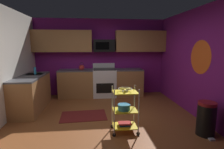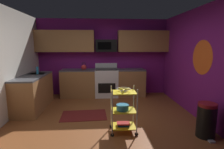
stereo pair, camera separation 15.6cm
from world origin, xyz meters
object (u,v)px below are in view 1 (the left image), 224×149
(fruit_bowl, at_px, (125,89))
(rolling_cart, at_px, (125,110))
(mixing_bowl_large, at_px, (124,107))
(trash_can, at_px, (206,119))
(book_stack, at_px, (125,124))
(microwave, at_px, (104,46))
(kettle, at_px, (82,67))
(dish_soap_bottle, at_px, (35,71))
(oven_range, at_px, (104,82))

(fruit_bowl, bearing_deg, rolling_cart, -45.00)
(mixing_bowl_large, height_order, trash_can, trash_can)
(book_stack, distance_m, trash_can, 1.57)
(book_stack, bearing_deg, microwave, 95.47)
(trash_can, bearing_deg, kettle, 131.67)
(book_stack, relative_size, kettle, 0.98)
(mixing_bowl_large, distance_m, dish_soap_bottle, 2.87)
(microwave, bearing_deg, kettle, -171.73)
(rolling_cart, distance_m, mixing_bowl_large, 0.07)
(kettle, bearing_deg, mixing_bowl_large, -69.07)
(kettle, bearing_deg, dish_soap_bottle, -146.42)
(oven_range, bearing_deg, trash_can, -57.89)
(trash_can, bearing_deg, fruit_bowl, 169.67)
(microwave, distance_m, kettle, 1.03)
(kettle, relative_size, trash_can, 0.40)
(book_stack, bearing_deg, kettle, 111.30)
(fruit_bowl, xyz_separation_m, kettle, (-1.00, 2.57, 0.12))
(microwave, bearing_deg, fruit_bowl, -84.53)
(fruit_bowl, height_order, book_stack, fruit_bowl)
(fruit_bowl, distance_m, trash_can, 1.65)
(mixing_bowl_large, height_order, book_stack, mixing_bowl_large)
(microwave, xyz_separation_m, book_stack, (0.26, -2.68, -1.54))
(rolling_cart, bearing_deg, microwave, 95.47)
(trash_can, bearing_deg, oven_range, 122.11)
(microwave, bearing_deg, dish_soap_bottle, -154.93)
(oven_range, xyz_separation_m, dish_soap_bottle, (-1.97, -0.82, 0.54))
(mixing_bowl_large, bearing_deg, rolling_cart, -0.00)
(oven_range, xyz_separation_m, microwave, (-0.00, 0.10, 1.22))
(oven_range, relative_size, fruit_bowl, 4.04)
(oven_range, distance_m, rolling_cart, 2.59)
(fruit_bowl, relative_size, trash_can, 0.41)
(trash_can, bearing_deg, mixing_bowl_large, 169.79)
(mixing_bowl_large, bearing_deg, dish_soap_bottle, 141.54)
(fruit_bowl, bearing_deg, mixing_bowl_large, -180.00)
(microwave, xyz_separation_m, dish_soap_bottle, (-1.97, -0.92, -0.68))
(trash_can, bearing_deg, book_stack, 169.67)
(oven_range, xyz_separation_m, mixing_bowl_large, (0.24, -2.58, 0.04))
(book_stack, bearing_deg, dish_soap_bottle, 141.78)
(kettle, bearing_deg, fruit_bowl, -68.70)
(oven_range, xyz_separation_m, fruit_bowl, (0.26, -2.58, 0.40))
(microwave, relative_size, rolling_cart, 0.77)
(mixing_bowl_large, bearing_deg, kettle, 110.93)
(fruit_bowl, bearing_deg, microwave, 95.47)
(mixing_bowl_large, distance_m, kettle, 2.79)
(mixing_bowl_large, relative_size, kettle, 0.95)
(book_stack, distance_m, kettle, 2.88)
(book_stack, bearing_deg, mixing_bowl_large, -180.00)
(trash_can, bearing_deg, rolling_cart, 169.67)
(rolling_cart, relative_size, book_stack, 3.53)
(rolling_cart, distance_m, dish_soap_bottle, 2.90)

